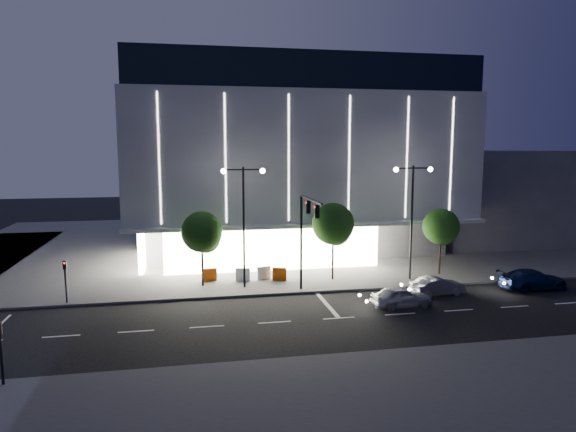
% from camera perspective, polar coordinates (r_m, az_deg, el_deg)
% --- Properties ---
extents(ground, '(160.00, 160.00, 0.00)m').
position_cam_1_polar(ground, '(33.10, 1.53, -10.66)').
color(ground, black).
rests_on(ground, ground).
extents(sidewalk_museum, '(70.00, 40.00, 0.15)m').
position_cam_1_polar(sidewalk_museum, '(56.87, 1.26, -2.75)').
color(sidewalk_museum, '#474747').
rests_on(sidewalk_museum, ground).
extents(sidewalk_near, '(70.00, 10.00, 0.15)m').
position_cam_1_polar(sidewalk_near, '(24.39, 20.29, -17.94)').
color(sidewalk_near, '#474747').
rests_on(sidewalk_near, ground).
extents(museum, '(30.00, 25.80, 18.00)m').
position_cam_1_polar(museum, '(53.87, -0.45, 6.51)').
color(museum, '#4C4C51').
rests_on(museum, ground).
extents(annex_building, '(16.00, 20.00, 10.00)m').
position_cam_1_polar(annex_building, '(63.97, 20.01, 2.41)').
color(annex_building, '#4C4C51').
rests_on(annex_building, ground).
extents(traffic_mast, '(0.33, 5.89, 7.07)m').
position_cam_1_polar(traffic_mast, '(35.30, 1.98, -1.09)').
color(traffic_mast, black).
rests_on(traffic_mast, ground).
extents(street_lamp_west, '(3.16, 0.36, 9.00)m').
position_cam_1_polar(street_lamp_west, '(37.13, -4.96, 0.77)').
color(street_lamp_west, black).
rests_on(street_lamp_west, ground).
extents(street_lamp_east, '(3.16, 0.36, 9.00)m').
position_cam_1_polar(street_lamp_east, '(40.57, 13.63, 1.18)').
color(street_lamp_east, black).
rests_on(street_lamp_east, ground).
extents(ped_signal_far, '(0.22, 0.24, 3.00)m').
position_cam_1_polar(ped_signal_far, '(37.11, -23.50, -6.25)').
color(ped_signal_far, black).
rests_on(ped_signal_far, ground).
extents(ped_signal_near, '(0.22, 0.24, 3.00)m').
position_cam_1_polar(ped_signal_near, '(26.02, -29.32, -12.50)').
color(ped_signal_near, black).
rests_on(ped_signal_near, ground).
extents(tree_left, '(3.02, 3.02, 5.72)m').
position_cam_1_polar(tree_left, '(38.23, -9.52, -2.01)').
color(tree_left, black).
rests_on(tree_left, ground).
extents(tree_mid, '(3.25, 3.25, 6.15)m').
position_cam_1_polar(tree_mid, '(39.67, 5.06, -1.14)').
color(tree_mid, black).
rests_on(tree_mid, ground).
extents(tree_right, '(2.91, 2.91, 5.51)m').
position_cam_1_polar(tree_right, '(43.07, 16.65, -1.34)').
color(tree_right, black).
rests_on(tree_right, ground).
extents(car_lead, '(4.11, 1.89, 1.36)m').
position_cam_1_polar(car_lead, '(34.75, 12.46, -8.76)').
color(car_lead, '#B1B4B9').
rests_on(car_lead, ground).
extents(car_second, '(4.05, 1.82, 1.29)m').
position_cam_1_polar(car_second, '(38.10, 16.32, -7.48)').
color(car_second, '#9DA0A5').
rests_on(car_second, ground).
extents(car_third, '(5.18, 2.30, 1.48)m').
position_cam_1_polar(car_third, '(42.02, 25.54, -6.38)').
color(car_third, '#14234C').
rests_on(car_third, ground).
extents(barrier_a, '(1.12, 0.40, 1.00)m').
position_cam_1_polar(barrier_a, '(40.14, -8.70, -6.47)').
color(barrier_a, '#D74E0B').
rests_on(barrier_a, sidewalk_museum).
extents(barrier_b, '(1.13, 0.50, 1.00)m').
position_cam_1_polar(barrier_b, '(39.88, -5.04, -6.50)').
color(barrier_b, white).
rests_on(barrier_b, sidewalk_museum).
extents(barrier_c, '(1.12, 0.57, 1.00)m').
position_cam_1_polar(barrier_c, '(39.91, -0.96, -6.46)').
color(barrier_c, '#C6530B').
rests_on(barrier_c, sidewalk_museum).
extents(barrier_d, '(1.13, 0.55, 1.00)m').
position_cam_1_polar(barrier_d, '(40.31, -2.72, -6.32)').
color(barrier_d, silver).
rests_on(barrier_d, sidewalk_museum).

